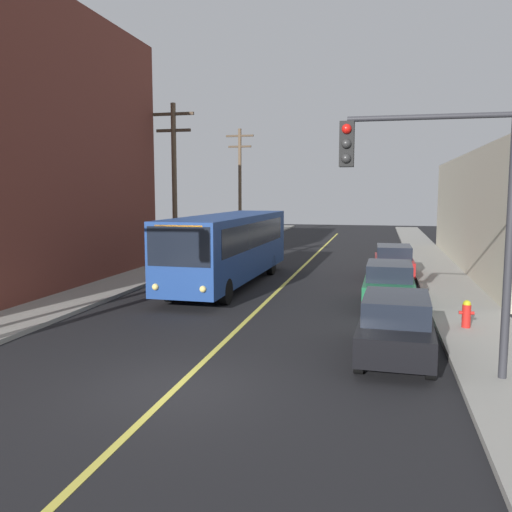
{
  "coord_description": "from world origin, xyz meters",
  "views": [
    {
      "loc": [
        4.22,
        -10.56,
        4.24
      ],
      "look_at": [
        0.0,
        7.77,
        2.0
      ],
      "focal_mm": 37.83,
      "sensor_mm": 36.0,
      "label": 1
    }
  ],
  "objects_px": {
    "traffic_signal_right_corner": "(437,189)",
    "city_bus": "(230,246)",
    "parked_car_green": "(389,283)",
    "fire_hydrant": "(466,313)",
    "utility_pole_mid": "(174,176)",
    "utility_pole_far": "(240,179)",
    "parked_car_black": "(396,325)",
    "parked_car_red": "(394,261)"
  },
  "relations": [
    {
      "from": "parked_car_green",
      "to": "traffic_signal_right_corner",
      "type": "xyz_separation_m",
      "value": [
        0.8,
        -8.04,
        3.46
      ]
    },
    {
      "from": "parked_car_black",
      "to": "fire_hydrant",
      "type": "xyz_separation_m",
      "value": [
        2.16,
        3.07,
        -0.26
      ]
    },
    {
      "from": "parked_car_black",
      "to": "parked_car_red",
      "type": "distance_m",
      "value": 13.3
    },
    {
      "from": "utility_pole_far",
      "to": "traffic_signal_right_corner",
      "type": "distance_m",
      "value": 35.39
    },
    {
      "from": "parked_car_red",
      "to": "traffic_signal_right_corner",
      "type": "distance_m",
      "value": 15.22
    },
    {
      "from": "parked_car_green",
      "to": "utility_pole_mid",
      "type": "distance_m",
      "value": 15.08
    },
    {
      "from": "parked_car_red",
      "to": "utility_pole_far",
      "type": "bearing_deg",
      "value": 124.84
    },
    {
      "from": "city_bus",
      "to": "traffic_signal_right_corner",
      "type": "xyz_separation_m",
      "value": [
        7.83,
        -11.05,
        2.49
      ]
    },
    {
      "from": "parked_car_green",
      "to": "traffic_signal_right_corner",
      "type": "distance_m",
      "value": 8.79
    },
    {
      "from": "parked_car_green",
      "to": "fire_hydrant",
      "type": "height_order",
      "value": "parked_car_green"
    },
    {
      "from": "parked_car_red",
      "to": "fire_hydrant",
      "type": "distance_m",
      "value": 10.41
    },
    {
      "from": "utility_pole_mid",
      "to": "traffic_signal_right_corner",
      "type": "bearing_deg",
      "value": -52.58
    },
    {
      "from": "parked_car_green",
      "to": "parked_car_red",
      "type": "relative_size",
      "value": 1.0
    },
    {
      "from": "utility_pole_mid",
      "to": "utility_pole_far",
      "type": "distance_m",
      "value": 16.45
    },
    {
      "from": "parked_car_red",
      "to": "utility_pole_mid",
      "type": "xyz_separation_m",
      "value": [
        -12.09,
        1.62,
        4.29
      ]
    },
    {
      "from": "city_bus",
      "to": "parked_car_black",
      "type": "bearing_deg",
      "value": -53.33
    },
    {
      "from": "parked_car_black",
      "to": "utility_pole_far",
      "type": "xyz_separation_m",
      "value": [
        -12.33,
        31.36,
        4.52
      ]
    },
    {
      "from": "utility_pole_far",
      "to": "fire_hydrant",
      "type": "height_order",
      "value": "utility_pole_far"
    },
    {
      "from": "traffic_signal_right_corner",
      "to": "fire_hydrant",
      "type": "bearing_deg",
      "value": 72.56
    },
    {
      "from": "fire_hydrant",
      "to": "traffic_signal_right_corner",
      "type": "bearing_deg",
      "value": -107.44
    },
    {
      "from": "utility_pole_mid",
      "to": "traffic_signal_right_corner",
      "type": "height_order",
      "value": "utility_pole_mid"
    },
    {
      "from": "utility_pole_far",
      "to": "parked_car_red",
      "type": "bearing_deg",
      "value": -55.16
    },
    {
      "from": "city_bus",
      "to": "traffic_signal_right_corner",
      "type": "height_order",
      "value": "traffic_signal_right_corner"
    },
    {
      "from": "utility_pole_far",
      "to": "city_bus",
      "type": "bearing_deg",
      "value": -76.53
    },
    {
      "from": "parked_car_green",
      "to": "utility_pole_mid",
      "type": "bearing_deg",
      "value": 144.51
    },
    {
      "from": "parked_car_red",
      "to": "fire_hydrant",
      "type": "relative_size",
      "value": 5.26
    },
    {
      "from": "city_bus",
      "to": "parked_car_green",
      "type": "distance_m",
      "value": 7.71
    },
    {
      "from": "utility_pole_mid",
      "to": "utility_pole_far",
      "type": "relative_size",
      "value": 0.95
    },
    {
      "from": "city_bus",
      "to": "parked_car_green",
      "type": "height_order",
      "value": "city_bus"
    },
    {
      "from": "traffic_signal_right_corner",
      "to": "utility_pole_far",
      "type": "bearing_deg",
      "value": 111.66
    },
    {
      "from": "fire_hydrant",
      "to": "utility_pole_far",
      "type": "bearing_deg",
      "value": 117.12
    },
    {
      "from": "parked_car_black",
      "to": "utility_pole_far",
      "type": "relative_size",
      "value": 0.47
    },
    {
      "from": "utility_pole_far",
      "to": "fire_hydrant",
      "type": "bearing_deg",
      "value": -62.88
    },
    {
      "from": "traffic_signal_right_corner",
      "to": "city_bus",
      "type": "bearing_deg",
      "value": 125.31
    },
    {
      "from": "parked_car_red",
      "to": "traffic_signal_right_corner",
      "type": "bearing_deg",
      "value": -88.13
    },
    {
      "from": "parked_car_green",
      "to": "fire_hydrant",
      "type": "bearing_deg",
      "value": -57.08
    },
    {
      "from": "parked_car_red",
      "to": "utility_pole_mid",
      "type": "relative_size",
      "value": 0.49
    },
    {
      "from": "parked_car_red",
      "to": "traffic_signal_right_corner",
      "type": "relative_size",
      "value": 0.74
    },
    {
      "from": "traffic_signal_right_corner",
      "to": "utility_pole_mid",
      "type": "bearing_deg",
      "value": 127.42
    },
    {
      "from": "parked_car_red",
      "to": "parked_car_black",
      "type": "bearing_deg",
      "value": -91.04
    },
    {
      "from": "city_bus",
      "to": "parked_car_red",
      "type": "relative_size",
      "value": 2.76
    },
    {
      "from": "city_bus",
      "to": "fire_hydrant",
      "type": "xyz_separation_m",
      "value": [
        9.27,
        -6.47,
        -1.23
      ]
    }
  ]
}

